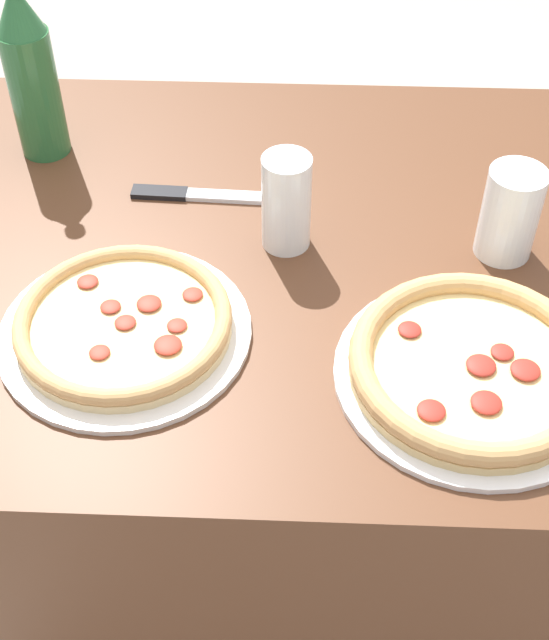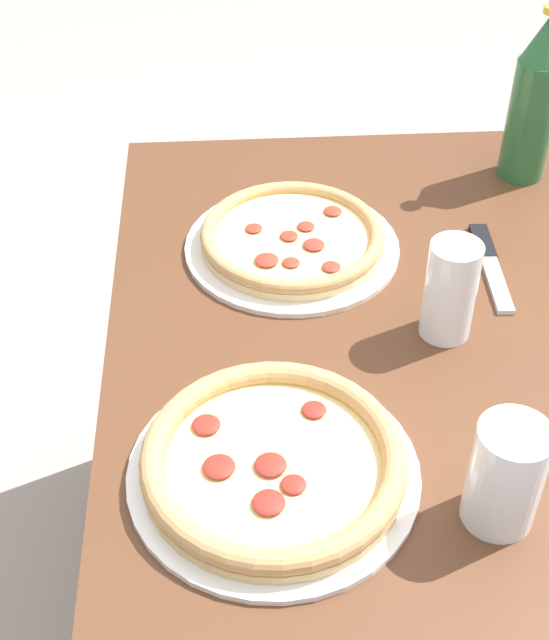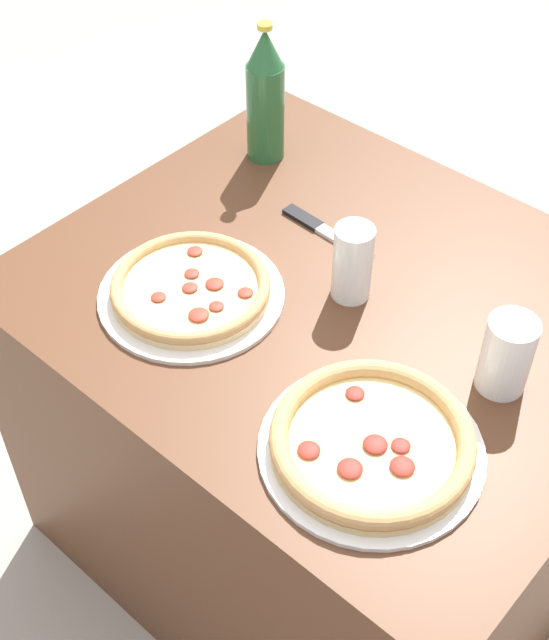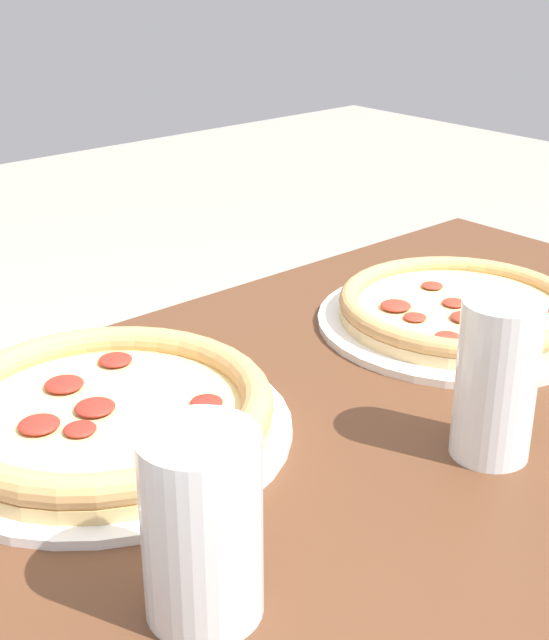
% 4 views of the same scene
% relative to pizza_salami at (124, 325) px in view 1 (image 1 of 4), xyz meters
% --- Properties ---
extents(ground_plane, '(8.00, 8.00, 0.00)m').
position_rel_pizza_salami_xyz_m(ground_plane, '(-0.17, -0.16, -0.73)').
color(ground_plane, '#A89E8E').
extents(table, '(0.98, 0.82, 0.72)m').
position_rel_pizza_salami_xyz_m(table, '(-0.17, -0.16, -0.38)').
color(table, '#56331E').
rests_on(table, ground_plane).
extents(pizza_salami, '(0.30, 0.30, 0.04)m').
position_rel_pizza_salami_xyz_m(pizza_salami, '(0.00, 0.00, 0.00)').
color(pizza_salami, silver).
rests_on(pizza_salami, table).
extents(pizza_margherita, '(0.31, 0.31, 0.04)m').
position_rel_pizza_salami_xyz_m(pizza_margherita, '(-0.40, 0.05, 0.00)').
color(pizza_margherita, white).
rests_on(pizza_margherita, table).
extents(glass_cola, '(0.06, 0.06, 0.13)m').
position_rel_pizza_salami_xyz_m(glass_cola, '(-0.18, -0.18, 0.04)').
color(glass_cola, white).
rests_on(glass_cola, table).
extents(glass_red_wine, '(0.07, 0.07, 0.12)m').
position_rel_pizza_salami_xyz_m(glass_red_wine, '(-0.47, -0.17, 0.04)').
color(glass_red_wine, white).
rests_on(glass_red_wine, table).
extents(beer_bottle, '(0.07, 0.07, 0.27)m').
position_rel_pizza_salami_xyz_m(beer_bottle, '(0.18, -0.37, 0.11)').
color(beer_bottle, '#286033').
rests_on(beer_bottle, table).
extents(knife, '(0.19, 0.03, 0.01)m').
position_rel_pizza_salami_xyz_m(knife, '(-0.05, -0.27, -0.01)').
color(knife, black).
rests_on(knife, table).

